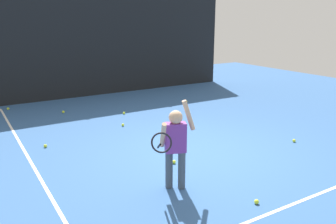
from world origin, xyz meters
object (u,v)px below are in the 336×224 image
(tennis_ball_1, at_px, (124,113))
(tennis_ball_0, at_px, (45,146))
(tennis_ball_2, at_px, (294,141))
(tennis_ball_5, at_px, (174,162))
(tennis_ball_7, at_px, (63,112))
(tennis_ball_8, at_px, (8,109))
(tennis_ball_6, at_px, (257,202))
(tennis_player, at_px, (175,143))
(tennis_ball_4, at_px, (186,102))
(tennis_ball_3, at_px, (123,125))

(tennis_ball_1, bearing_deg, tennis_ball_0, -148.48)
(tennis_ball_2, bearing_deg, tennis_ball_5, 172.44)
(tennis_ball_0, xyz_separation_m, tennis_ball_7, (1.00, 2.39, 0.00))
(tennis_ball_5, distance_m, tennis_ball_8, 5.86)
(tennis_ball_5, height_order, tennis_ball_8, same)
(tennis_ball_1, relative_size, tennis_ball_5, 1.00)
(tennis_ball_6, bearing_deg, tennis_ball_8, 106.87)
(tennis_player, height_order, tennis_ball_1, tennis_player)
(tennis_ball_6, bearing_deg, tennis_ball_4, 65.13)
(tennis_player, height_order, tennis_ball_5, tennis_player)
(tennis_player, distance_m, tennis_ball_7, 5.21)
(tennis_ball_0, bearing_deg, tennis_ball_5, -48.65)
(tennis_ball_4, bearing_deg, tennis_ball_6, -114.87)
(tennis_ball_2, distance_m, tennis_ball_7, 5.86)
(tennis_ball_2, xyz_separation_m, tennis_ball_3, (-2.57, 2.83, 0.00))
(tennis_ball_1, xyz_separation_m, tennis_ball_5, (-0.60, -3.43, 0.00))
(tennis_ball_2, xyz_separation_m, tennis_ball_6, (-2.46, -1.39, 0.00))
(tennis_ball_1, bearing_deg, tennis_ball_7, 144.67)
(tennis_ball_1, bearing_deg, tennis_ball_6, -93.92)
(tennis_ball_6, bearing_deg, tennis_ball_1, 86.08)
(tennis_ball_0, bearing_deg, tennis_ball_8, 93.47)
(tennis_ball_2, distance_m, tennis_ball_5, 2.72)
(tennis_player, relative_size, tennis_ball_6, 20.46)
(tennis_ball_2, distance_m, tennis_ball_6, 2.83)
(tennis_player, height_order, tennis_ball_8, tennis_player)
(tennis_ball_1, height_order, tennis_ball_6, same)
(tennis_ball_3, xyz_separation_m, tennis_ball_6, (0.11, -4.22, 0.00))
(tennis_ball_0, xyz_separation_m, tennis_ball_4, (4.49, 1.65, 0.00))
(tennis_player, bearing_deg, tennis_ball_8, 124.53)
(tennis_ball_1, xyz_separation_m, tennis_ball_8, (-2.56, 2.09, 0.00))
(tennis_ball_2, bearing_deg, tennis_ball_6, -150.49)
(tennis_ball_7, bearing_deg, tennis_ball_4, -11.96)
(tennis_ball_0, bearing_deg, tennis_ball_6, -61.97)
(tennis_ball_5, xyz_separation_m, tennis_ball_7, (-0.75, 4.38, 0.00))
(tennis_ball_6, bearing_deg, tennis_ball_5, 97.84)
(tennis_ball_0, bearing_deg, tennis_player, -65.24)
(tennis_ball_2, bearing_deg, tennis_ball_8, 128.42)
(tennis_ball_7, bearing_deg, tennis_ball_8, 136.82)
(tennis_ball_7, bearing_deg, tennis_ball_1, -35.33)
(tennis_player, bearing_deg, tennis_ball_1, 96.93)
(tennis_ball_6, relative_size, tennis_ball_7, 1.00)
(tennis_ball_6, height_order, tennis_ball_8, same)
(tennis_ball_1, height_order, tennis_ball_5, same)
(tennis_ball_0, height_order, tennis_ball_4, same)
(tennis_ball_0, bearing_deg, tennis_ball_3, 14.43)
(tennis_ball_7, relative_size, tennis_ball_8, 1.00)
(tennis_ball_7, bearing_deg, tennis_ball_2, -53.96)
(tennis_ball_4, xyz_separation_m, tennis_ball_8, (-4.70, 1.88, 0.00))
(tennis_ball_0, relative_size, tennis_ball_5, 1.00)
(tennis_ball_3, height_order, tennis_ball_5, same)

